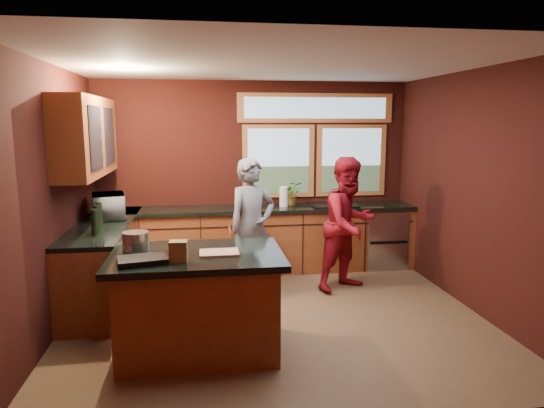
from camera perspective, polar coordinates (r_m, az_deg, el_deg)
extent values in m
plane|color=brown|center=(5.49, 0.38, -13.06)|extent=(4.50, 4.50, 0.00)
cube|color=black|center=(7.09, -2.04, 3.40)|extent=(4.50, 0.02, 2.70)
cube|color=black|center=(3.20, 5.81, -4.28)|extent=(4.50, 0.02, 2.70)
cube|color=black|center=(5.28, -24.52, 0.40)|extent=(0.02, 4.00, 2.70)
cube|color=black|center=(5.89, 22.57, 1.41)|extent=(0.02, 4.00, 2.70)
cube|color=silver|center=(5.10, 0.41, 16.19)|extent=(4.50, 4.00, 0.02)
cube|color=#89A7BD|center=(7.10, 0.78, 5.04)|extent=(1.06, 0.02, 1.06)
cube|color=#89A7BD|center=(7.36, 9.30, 5.07)|extent=(1.06, 0.02, 1.06)
cube|color=#B16533|center=(7.19, 5.21, 11.19)|extent=(2.30, 0.02, 0.42)
cube|color=brown|center=(6.00, -21.02, 7.40)|extent=(0.36, 1.80, 0.90)
cube|color=brown|center=(6.96, -1.73, -4.34)|extent=(4.50, 0.60, 0.88)
cube|color=black|center=(6.85, -1.74, -0.58)|extent=(4.50, 0.64, 0.05)
cube|color=#B7B7BC|center=(7.38, 12.75, -3.89)|extent=(0.60, 0.58, 0.85)
cube|color=black|center=(7.03, 7.23, -0.39)|extent=(0.66, 0.46, 0.05)
cube|color=brown|center=(6.21, -19.09, -6.60)|extent=(0.60, 2.30, 0.88)
cube|color=black|center=(6.10, -19.24, -2.39)|extent=(0.64, 2.30, 0.05)
cube|color=brown|center=(4.61, -8.68, -11.79)|extent=(1.40, 0.90, 0.88)
cube|color=black|center=(4.46, -8.84, -6.11)|extent=(1.55, 1.05, 0.06)
imported|color=slate|center=(5.94, -2.34, -2.76)|extent=(0.73, 0.61, 1.69)
imported|color=maroon|center=(6.20, 9.03, -2.33)|extent=(1.03, 0.95, 1.69)
imported|color=#999999|center=(6.36, -18.62, -0.24)|extent=(0.49, 0.62, 0.31)
imported|color=#999999|center=(6.95, 2.26, 1.22)|extent=(0.31, 0.27, 0.35)
cylinder|color=white|center=(6.88, 1.39, 0.87)|extent=(0.12, 0.12, 0.28)
cube|color=#AA7E57|center=(4.41, -6.24, -5.71)|extent=(0.35, 0.25, 0.02)
cylinder|color=#BBBBC0|center=(4.62, -15.72, -4.28)|extent=(0.24, 0.24, 0.18)
cube|color=brown|center=(4.20, -10.96, -5.49)|extent=(0.16, 0.13, 0.18)
cube|color=black|center=(4.24, -15.01, -6.40)|extent=(0.45, 0.36, 0.05)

